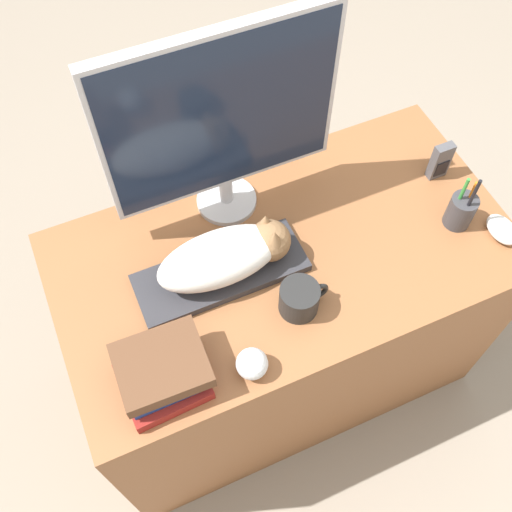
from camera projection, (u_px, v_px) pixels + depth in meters
ground_plane at (317, 444)px, 2.05m from camera, size 12.00×12.00×0.00m
desk at (280, 317)px, 1.88m from camera, size 1.20×0.65×0.76m
keyboard at (221, 273)px, 1.51m from camera, size 0.43×0.16×0.02m
cat at (230, 254)px, 1.46m from camera, size 0.35×0.15×0.13m
monitor at (222, 120)px, 1.37m from camera, size 0.58×0.16×0.56m
computer_mouse at (502, 229)px, 1.57m from camera, size 0.07×0.10×0.04m
coffee_mug at (300, 299)px, 1.44m from camera, size 0.13×0.10×0.08m
pen_cup at (461, 210)px, 1.56m from camera, size 0.07×0.07×0.19m
baseball at (252, 364)px, 1.36m from camera, size 0.07×0.07×0.07m
phone at (440, 161)px, 1.64m from camera, size 0.05×0.03×0.12m
book_stack at (162, 373)px, 1.33m from camera, size 0.20×0.18×0.10m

